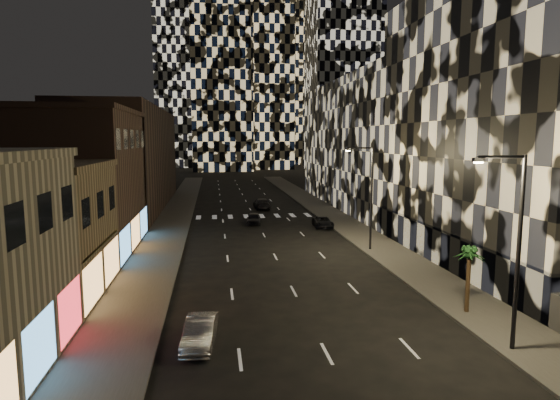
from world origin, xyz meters
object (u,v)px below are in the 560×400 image
object	(u,v)px
car_dark_rightlane	(323,222)
palm_tree	(469,258)
car_dark_oncoming	(262,204)
car_silver_parked	(200,332)
streetlight_far	(369,191)
streetlight_near	(514,239)
car_dark_midlane	(254,219)

from	to	relation	value
car_dark_rightlane	palm_tree	bearing A→B (deg)	-82.70
palm_tree	car_dark_rightlane	bearing A→B (deg)	94.29
car_dark_oncoming	palm_tree	bearing A→B (deg)	98.34
car_silver_parked	car_dark_rightlane	world-z (taller)	car_silver_parked
streetlight_far	palm_tree	size ratio (longest dim) A/B	2.39
car_silver_parked	car_dark_oncoming	xyz separation A→B (m)	(7.47, 43.59, 0.07)
car_silver_parked	car_dark_oncoming	bearing A→B (deg)	86.16
car_dark_oncoming	palm_tree	xyz separation A→B (m)	(7.33, -41.60, 2.53)
streetlight_near	streetlight_far	distance (m)	20.00
streetlight_near	car_dark_midlane	xyz separation A→B (m)	(-8.85, 34.39, -4.70)
car_dark_oncoming	palm_tree	size ratio (longest dim) A/B	1.33
streetlight_near	streetlight_far	xyz separation A→B (m)	(0.00, 20.00, 0.00)
streetlight_near	car_silver_parked	distance (m)	15.16
car_silver_parked	car_dark_rightlane	size ratio (longest dim) A/B	0.94
streetlight_far	car_dark_midlane	bearing A→B (deg)	121.61
car_dark_oncoming	car_dark_rightlane	distance (m)	15.86
streetlight_near	car_dark_oncoming	size ratio (longest dim) A/B	1.79
car_dark_rightlane	car_dark_midlane	bearing A→B (deg)	161.06
streetlight_near	palm_tree	size ratio (longest dim) A/B	2.39
streetlight_near	streetlight_far	world-z (taller)	same
streetlight_far	car_dark_oncoming	bearing A→B (deg)	104.27
streetlight_near	car_dark_midlane	world-z (taller)	streetlight_near
car_silver_parked	car_dark_midlane	xyz separation A→B (m)	(5.30, 31.68, -0.01)
car_dark_midlane	palm_tree	xyz separation A→B (m)	(9.50, -29.69, 2.61)
streetlight_near	car_dark_rightlane	size ratio (longest dim) A/B	2.13
car_dark_oncoming	car_silver_parked	bearing A→B (deg)	78.62
streetlight_near	car_silver_parked	size ratio (longest dim) A/B	2.26
streetlight_near	car_dark_oncoming	world-z (taller)	streetlight_near
car_silver_parked	palm_tree	xyz separation A→B (m)	(14.80, 1.98, 2.61)
car_dark_oncoming	palm_tree	world-z (taller)	palm_tree
streetlight_near	car_dark_oncoming	distance (m)	47.01
car_dark_midlane	palm_tree	distance (m)	31.29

